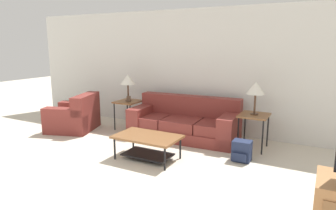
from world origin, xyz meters
TOP-DOWN VIEW (x-y plane):
  - wall_back at (0.00, 4.28)m, footprint 9.13×0.06m
  - couch at (-0.05, 3.64)m, footprint 2.19×1.03m
  - armchair at (-2.42, 2.99)m, footprint 1.17×1.19m
  - coffee_table at (-0.09, 2.29)m, footprint 1.06×0.65m
  - side_table_left at (-1.42, 3.63)m, footprint 0.50×0.56m
  - side_table_right at (1.32, 3.63)m, footprint 0.50×0.56m
  - table_lamp_left at (-1.42, 3.63)m, footprint 0.33×0.33m
  - table_lamp_right at (1.32, 3.63)m, footprint 0.33×0.33m
  - backpack at (1.30, 2.95)m, footprint 0.29×0.30m
  - picture_frame at (-1.35, 3.55)m, footprint 0.10×0.04m

SIDE VIEW (x-z plane):
  - backpack at x=1.30m, z-range 0.00..0.34m
  - armchair at x=-2.42m, z-range -0.11..0.69m
  - couch at x=-0.05m, z-range -0.12..0.70m
  - coffee_table at x=-0.09m, z-range 0.10..0.50m
  - side_table_left at x=-1.42m, z-range 0.25..0.89m
  - side_table_right at x=1.32m, z-range 0.25..0.89m
  - picture_frame at x=-1.35m, z-range 0.63..0.77m
  - table_lamp_left at x=-1.42m, z-range 0.81..1.40m
  - table_lamp_right at x=1.32m, z-range 0.81..1.40m
  - wall_back at x=0.00m, z-range 0.00..2.60m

